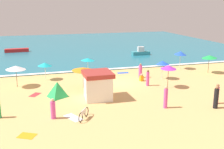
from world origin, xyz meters
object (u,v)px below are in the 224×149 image
beach_umbrella_7 (169,67)px  small_boat_1 (17,50)px  beach_umbrella_8 (180,53)px  beach_umbrella_9 (162,63)px  beachgoer_6 (216,98)px  beach_umbrella_0 (16,68)px  beach_tent (57,89)px  lifeguard_cabana (98,85)px  beach_umbrella_6 (83,69)px  beachgoer_3 (166,98)px  beachgoer_4 (148,78)px  parked_bicycle (84,114)px  beachgoer_0 (217,94)px  beach_umbrella_5 (45,64)px  small_boat_0 (141,52)px  beach_umbrella_4 (209,57)px  beachgoer_7 (140,71)px  beach_umbrella_3 (88,59)px  beachgoer_2 (53,109)px  beachgoer_1 (142,78)px

beach_umbrella_7 → small_boat_1: (-15.60, 26.08, -1.73)m
beach_umbrella_7 → beach_umbrella_8: bearing=52.7°
beach_umbrella_9 → beachgoer_6: beach_umbrella_9 is taller
beach_umbrella_0 → beach_tent: beach_umbrella_0 is taller
lifeguard_cabana → beach_umbrella_6: lifeguard_cabana is taller
beach_tent → small_boat_1: 26.28m
beach_umbrella_0 → beach_umbrella_9: bearing=-4.8°
lifeguard_cabana → beachgoer_3: (4.73, -3.82, -0.37)m
beach_umbrella_0 → beachgoer_4: 13.44m
beach_umbrella_8 → beach_tent: 17.69m
beachgoer_3 → small_boat_1: (-12.80, 31.13, -0.49)m
lifeguard_cabana → small_boat_1: lifeguard_cabana is taller
beach_umbrella_9 → small_boat_1: (-16.52, 22.88, -1.47)m
beach_umbrella_6 → parked_bicycle: 7.73m
beach_umbrella_6 → beachgoer_4: bearing=-7.7°
small_boat_1 → beachgoer_0: bearing=-61.0°
small_boat_1 → beach_umbrella_0: bearing=-87.5°
lifeguard_cabana → beach_umbrella_5: (-4.18, 7.70, 0.51)m
beach_umbrella_7 → beachgoer_4: beach_umbrella_7 is taller
beach_umbrella_7 → parked_bicycle: (-9.58, -5.36, -1.74)m
beach_umbrella_0 → beachgoer_4: size_ratio=1.56×
beach_umbrella_0 → small_boat_0: bearing=34.8°
beach_umbrella_6 → beachgoer_0: size_ratio=1.68×
parked_bicycle → beachgoer_6: beachgoer_6 is taller
beach_umbrella_0 → beach_umbrella_4: bearing=-1.1°
beach_umbrella_8 → beachgoer_7: 7.17m
beachgoer_7 → beach_umbrella_6: bearing=-161.9°
beach_umbrella_0 → beachgoer_6: bearing=-34.3°
beach_umbrella_3 → beachgoer_6: beach_umbrella_3 is taller
beach_umbrella_3 → beach_umbrella_6: beach_umbrella_6 is taller
beach_umbrella_5 → beach_umbrella_9: bearing=-14.5°
beach_umbrella_5 → beachgoer_7: 10.75m
beach_umbrella_0 → beachgoer_7: (13.43, -0.13, -1.24)m
beach_umbrella_9 → beach_tent: (-11.89, -2.98, -1.16)m
lifeguard_cabana → beach_umbrella_7: 7.68m
beach_umbrella_8 → beachgoer_2: (-17.05, -11.67, -1.38)m
beach_umbrella_0 → parked_bicycle: size_ratio=1.67×
beachgoer_1 → small_boat_0: bearing=68.4°
beach_umbrella_3 → beach_umbrella_9: beach_umbrella_3 is taller
beach_umbrella_6 → small_boat_0: bearing=51.4°
beachgoer_7 → beachgoer_2: bearing=-139.2°
beach_umbrella_9 → small_boat_0: 14.75m
beach_umbrella_3 → beachgoer_4: 7.73m
beachgoer_6 → small_boat_0: size_ratio=0.63×
beach_umbrella_5 → beachgoer_6: bearing=-44.8°
beach_umbrella_3 → small_boat_1: size_ratio=0.53×
beachgoer_4 → beachgoer_2: bearing=-149.7°
beach_tent → lifeguard_cabana: bearing=-22.8°
beach_umbrella_6 → beachgoer_4: beach_umbrella_6 is taller
beach_umbrella_4 → small_boat_1: size_ratio=0.56×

